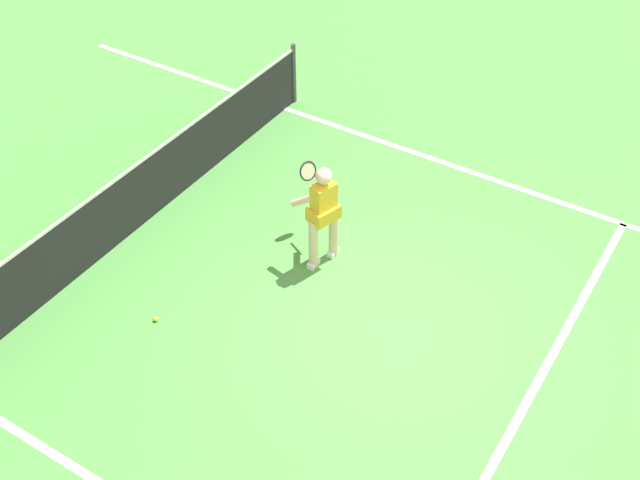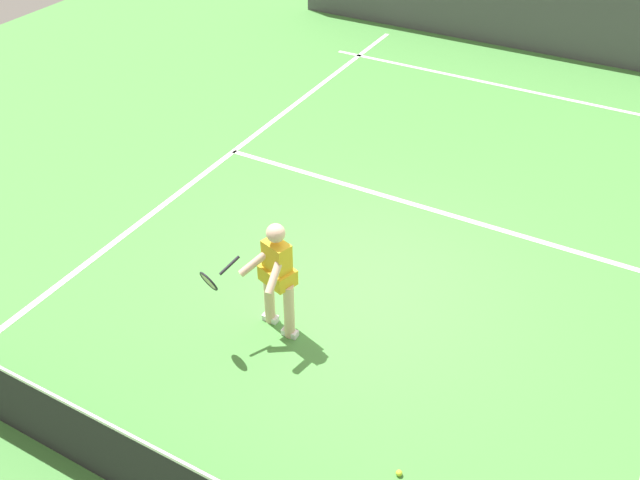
# 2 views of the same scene
# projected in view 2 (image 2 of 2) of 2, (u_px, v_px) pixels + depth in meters

# --- Properties ---
(ground_plane) EXTENTS (24.27, 24.27, 0.00)m
(ground_plane) POSITION_uv_depth(u_px,v_px,m) (374.00, 283.00, 9.22)
(ground_plane) COLOR #4C9342
(court_back_wall) EXTENTS (12.24, 0.24, 1.61)m
(court_back_wall) POSITION_uv_depth(u_px,v_px,m) (555.00, 17.00, 15.04)
(court_back_wall) COLOR #47474C
(court_back_wall) RESTS_ON ground
(baseline_marking) EXTENTS (8.24, 0.10, 0.01)m
(baseline_marking) POSITION_uv_depth(u_px,v_px,m) (520.00, 89.00, 13.99)
(baseline_marking) COLOR white
(baseline_marking) RESTS_ON ground
(service_line_marking) EXTENTS (7.24, 0.10, 0.01)m
(service_line_marking) POSITION_uv_depth(u_px,v_px,m) (430.00, 209.00, 10.59)
(service_line_marking) COLOR white
(service_line_marking) RESTS_ON ground
(sideline_right_marking) EXTENTS (0.10, 16.67, 0.01)m
(sideline_right_marking) POSITION_uv_depth(u_px,v_px,m) (160.00, 208.00, 10.62)
(sideline_right_marking) COLOR white
(sideline_right_marking) RESTS_ON ground
(tennis_player) EXTENTS (0.96, 0.88, 1.55)m
(tennis_player) POSITION_uv_depth(u_px,v_px,m) (275.00, 275.00, 8.02)
(tennis_player) COLOR beige
(tennis_player) RESTS_ON ground
(tennis_ball_near) EXTENTS (0.07, 0.07, 0.07)m
(tennis_ball_near) POSITION_uv_depth(u_px,v_px,m) (399.00, 473.00, 6.85)
(tennis_ball_near) COLOR #D1E533
(tennis_ball_near) RESTS_ON ground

